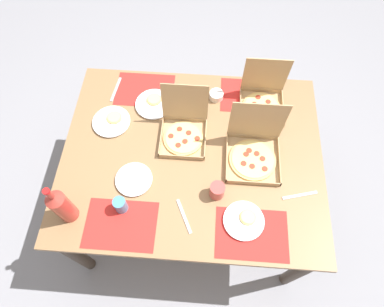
# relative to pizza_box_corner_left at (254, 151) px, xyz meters

# --- Properties ---
(ground_plane) EXTENTS (6.00, 6.00, 0.00)m
(ground_plane) POSITION_rel_pizza_box_corner_left_xyz_m (-0.34, -0.01, -0.80)
(ground_plane) COLOR gray
(dining_table) EXTENTS (1.46, 1.16, 0.75)m
(dining_table) POSITION_rel_pizza_box_corner_left_xyz_m (-0.34, -0.01, -0.15)
(dining_table) COLOR #3F3328
(dining_table) RESTS_ON ground_plane
(placemat_near_left) EXTENTS (0.36, 0.26, 0.00)m
(placemat_near_left) POSITION_rel_pizza_box_corner_left_xyz_m (-0.66, -0.44, -0.05)
(placemat_near_left) COLOR red
(placemat_near_left) RESTS_ON dining_table
(placemat_near_right) EXTENTS (0.36, 0.26, 0.00)m
(placemat_near_right) POSITION_rel_pizza_box_corner_left_xyz_m (-0.01, -0.44, -0.05)
(placemat_near_right) COLOR red
(placemat_near_right) RESTS_ON dining_table
(placemat_far_left) EXTENTS (0.36, 0.26, 0.00)m
(placemat_far_left) POSITION_rel_pizza_box_corner_left_xyz_m (-0.66, 0.42, -0.05)
(placemat_far_left) COLOR red
(placemat_far_left) RESTS_ON dining_table
(placemat_far_right) EXTENTS (0.36, 0.26, 0.00)m
(placemat_far_right) POSITION_rel_pizza_box_corner_left_xyz_m (-0.01, 0.42, -0.05)
(placemat_far_right) COLOR red
(placemat_far_right) RESTS_ON dining_table
(pizza_box_corner_left) EXTENTS (0.29, 0.30, 0.33)m
(pizza_box_corner_left) POSITION_rel_pizza_box_corner_left_xyz_m (0.00, 0.00, 0.00)
(pizza_box_corner_left) COLOR tan
(pizza_box_corner_left) RESTS_ON dining_table
(pizza_box_corner_right) EXTENTS (0.26, 0.29, 0.29)m
(pizza_box_corner_right) POSITION_rel_pizza_box_corner_left_xyz_m (-0.39, 0.11, -0.00)
(pizza_box_corner_right) COLOR tan
(pizza_box_corner_right) RESTS_ON dining_table
(pizza_box_center) EXTENTS (0.26, 0.26, 0.29)m
(pizza_box_center) POSITION_rel_pizza_box_corner_left_xyz_m (0.06, 0.35, -0.00)
(pizza_box_center) COLOR tan
(pizza_box_center) RESTS_ON dining_table
(plate_middle) EXTENTS (0.23, 0.23, 0.03)m
(plate_middle) POSITION_rel_pizza_box_corner_left_xyz_m (-0.59, 0.31, -0.04)
(plate_middle) COLOR white
(plate_middle) RESTS_ON dining_table
(plate_far_left) EXTENTS (0.21, 0.21, 0.03)m
(plate_far_left) POSITION_rel_pizza_box_corner_left_xyz_m (-0.05, -0.38, -0.04)
(plate_far_left) COLOR white
(plate_far_left) RESTS_ON dining_table
(plate_far_right) EXTENTS (0.20, 0.20, 0.02)m
(plate_far_right) POSITION_rel_pizza_box_corner_left_xyz_m (-0.63, -0.20, -0.04)
(plate_far_right) COLOR white
(plate_far_right) RESTS_ON dining_table
(plate_near_right) EXTENTS (0.22, 0.22, 0.03)m
(plate_near_right) POSITION_rel_pizza_box_corner_left_xyz_m (-0.82, 0.16, -0.04)
(plate_near_right) COLOR white
(plate_near_right) RESTS_ON dining_table
(soda_bottle) EXTENTS (0.09, 0.09, 0.32)m
(soda_bottle) POSITION_rel_pizza_box_corner_left_xyz_m (-0.93, -0.41, 0.08)
(soda_bottle) COLOR #B2382D
(soda_bottle) RESTS_ON dining_table
(cup_red) EXTENTS (0.08, 0.08, 0.09)m
(cup_red) POSITION_rel_pizza_box_corner_left_xyz_m (-0.19, -0.24, -0.01)
(cup_red) COLOR #BF4742
(cup_red) RESTS_ON dining_table
(cup_clear_left) EXTENTS (0.06, 0.06, 0.10)m
(cup_clear_left) POSITION_rel_pizza_box_corner_left_xyz_m (-0.67, -0.36, -0.00)
(cup_clear_left) COLOR teal
(cup_clear_left) RESTS_ON dining_table
(condiment_bowl) EXTENTS (0.09, 0.09, 0.04)m
(condiment_bowl) POSITION_rel_pizza_box_corner_left_xyz_m (-0.22, 0.39, -0.03)
(condiment_bowl) COLOR white
(condiment_bowl) RESTS_ON dining_table
(fork_by_far_left) EXTENTS (0.10, 0.18, 0.00)m
(fork_by_far_left) POSITION_rel_pizza_box_corner_left_xyz_m (-0.35, -0.38, -0.05)
(fork_by_far_left) COLOR #B7B7BC
(fork_by_far_left) RESTS_ON dining_table
(fork_by_far_right) EXTENTS (0.04, 0.19, 0.00)m
(fork_by_far_right) POSITION_rel_pizza_box_corner_left_xyz_m (-0.84, 0.41, -0.05)
(fork_by_far_right) COLOR #B7B7BC
(fork_by_far_right) RESTS_ON dining_table
(fork_by_near_right) EXTENTS (0.19, 0.06, 0.00)m
(fork_by_near_right) POSITION_rel_pizza_box_corner_left_xyz_m (0.25, -0.22, -0.05)
(fork_by_near_right) COLOR #B7B7BC
(fork_by_near_right) RESTS_ON dining_table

